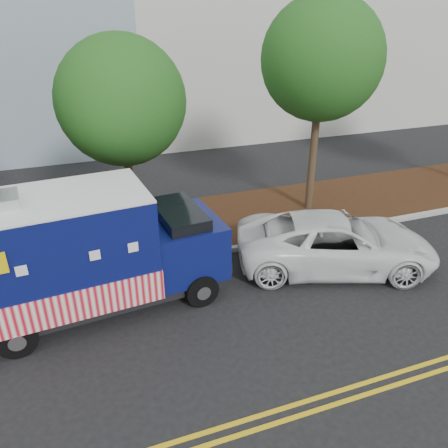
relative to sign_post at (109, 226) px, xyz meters
name	(u,v)px	position (x,y,z in m)	size (l,w,h in m)	color
ground	(157,293)	(0.89, -2.00, -1.20)	(120.00, 120.00, 0.00)	black
curb	(147,264)	(0.89, -0.60, -1.12)	(120.00, 0.18, 0.15)	#9E9E99
mulch_strip	(135,233)	(0.89, 1.50, -1.12)	(120.00, 4.00, 0.15)	#32190E
centerline_near	(210,431)	(0.89, -6.45, -1.19)	(120.00, 0.10, 0.01)	gold
centerline_far	(215,443)	(0.89, -6.70, -1.19)	(120.00, 0.10, 0.01)	gold
tree_b	(122,101)	(0.91, 1.63, 3.11)	(3.76, 3.76, 6.20)	#38281C
tree_c	(322,60)	(7.21, 1.21, 4.08)	(3.90, 3.90, 7.24)	#38281C
sign_post	(109,226)	(0.00, 0.00, 0.00)	(0.06, 0.06, 2.40)	#473828
food_truck	(82,256)	(-0.81, -2.04, 0.29)	(6.43, 2.89, 3.29)	black
white_car	(336,242)	(6.01, -2.37, -0.42)	(2.58, 5.59, 1.55)	white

